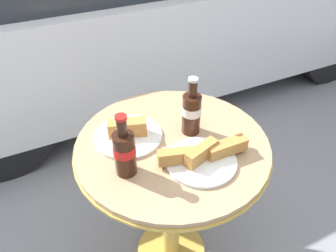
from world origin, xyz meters
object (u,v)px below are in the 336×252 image
bistro_table (172,171)px  lunch_plate_far (128,133)px  cola_bottle_left (125,151)px  cola_bottle_right (191,112)px  lunch_plate_near (203,156)px

bistro_table → lunch_plate_far: (-0.13, 0.10, 0.17)m
bistro_table → cola_bottle_left: size_ratio=3.21×
cola_bottle_right → lunch_plate_far: bearing=163.1°
bistro_table → lunch_plate_far: size_ratio=2.86×
lunch_plate_near → cola_bottle_right: bearing=74.6°
cola_bottle_right → lunch_plate_far: (-0.23, 0.07, -0.07)m
lunch_plate_far → bistro_table: bearing=-35.8°
cola_bottle_left → cola_bottle_right: 0.31m
cola_bottle_right → lunch_plate_far: size_ratio=0.91×
cola_bottle_left → lunch_plate_far: bearing=67.8°
bistro_table → lunch_plate_near: bearing=-70.6°
cola_bottle_left → lunch_plate_far: 0.19m
bistro_table → cola_bottle_right: 0.26m
cola_bottle_left → lunch_plate_far: cola_bottle_left is taller
cola_bottle_right → lunch_plate_near: (-0.04, -0.16, -0.07)m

